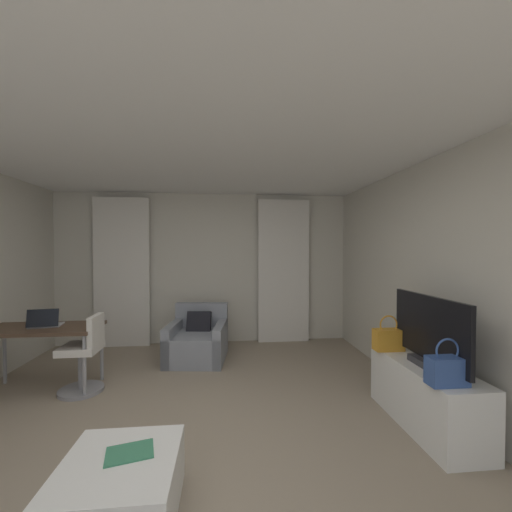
{
  "coord_description": "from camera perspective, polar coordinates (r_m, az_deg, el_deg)",
  "views": [
    {
      "loc": [
        0.33,
        -2.59,
        1.64
      ],
      "look_at": [
        0.73,
        1.39,
        1.55
      ],
      "focal_mm": 22.19,
      "sensor_mm": 36.0,
      "label": 1
    }
  ],
  "objects": [
    {
      "name": "ground_plane",
      "position": [
        3.08,
        -12.92,
        -30.89
      ],
      "size": [
        12.0,
        12.0,
        0.0
      ],
      "primitive_type": "plane",
      "color": "gray"
    },
    {
      "name": "wall_window",
      "position": [
        5.64,
        -9.14,
        -2.17
      ],
      "size": [
        5.12,
        0.06,
        2.6
      ],
      "color": "beige",
      "rests_on": "ground"
    },
    {
      "name": "wall_right",
      "position": [
        3.41,
        34.52,
        -4.64
      ],
      "size": [
        0.06,
        6.12,
        2.6
      ],
      "color": "beige",
      "rests_on": "ground"
    },
    {
      "name": "ceiling",
      "position": [
        2.79,
        -13.22,
        22.06
      ],
      "size": [
        5.12,
        6.12,
        0.06
      ],
      "primitive_type": "cube",
      "color": "white",
      "rests_on": "wall_left"
    },
    {
      "name": "curtain_left_panel",
      "position": [
        5.76,
        -23.02,
        -2.68
      ],
      "size": [
        0.9,
        0.06,
        2.5
      ],
      "color": "silver",
      "rests_on": "ground"
    },
    {
      "name": "curtain_right_panel",
      "position": [
        5.6,
        4.99,
        -2.69
      ],
      "size": [
        0.9,
        0.06,
        2.5
      ],
      "color": "silver",
      "rests_on": "ground"
    },
    {
      "name": "armchair",
      "position": [
        4.94,
        -10.46,
        -14.87
      ],
      "size": [
        0.91,
        0.97,
        0.78
      ],
      "color": "gray",
      "rests_on": "ground"
    },
    {
      "name": "desk",
      "position": [
        4.49,
        -34.13,
        -11.41
      ],
      "size": [
        1.23,
        0.59,
        0.74
      ],
      "color": "#4C3828",
      "rests_on": "ground"
    },
    {
      "name": "desk_chair",
      "position": [
        4.28,
        -28.52,
        -15.8
      ],
      "size": [
        0.48,
        0.48,
        0.88
      ],
      "color": "gray",
      "rests_on": "ground"
    },
    {
      "name": "laptop",
      "position": [
        4.46,
        -33.74,
        -10.0
      ],
      "size": [
        0.36,
        0.3,
        0.22
      ],
      "color": "#ADADB2",
      "rests_on": "desk"
    },
    {
      "name": "coffee_table",
      "position": [
        2.5,
        -23.42,
        -34.32
      ],
      "size": [
        0.68,
        0.71,
        0.37
      ],
      "color": "white",
      "rests_on": "ground"
    },
    {
      "name": "magazine_open",
      "position": [
        2.44,
        -21.81,
        -30.02
      ],
      "size": [
        0.32,
        0.26,
        0.01
      ],
      "color": "#387F5B",
      "rests_on": "coffee_table"
    },
    {
      "name": "tv_console",
      "position": [
        3.55,
        28.16,
        -21.22
      ],
      "size": [
        0.46,
        1.21,
        0.58
      ],
      "color": "white",
      "rests_on": "ground"
    },
    {
      "name": "tv_flatscreen",
      "position": [
        3.33,
        28.76,
        -12.09
      ],
      "size": [
        0.2,
        1.02,
        0.64
      ],
      "color": "#333338",
      "rests_on": "tv_console"
    },
    {
      "name": "handbag_primary",
      "position": [
        3.69,
        22.76,
        -13.59
      ],
      "size": [
        0.3,
        0.14,
        0.37
      ],
      "color": "orange",
      "rests_on": "tv_console"
    },
    {
      "name": "handbag_secondary",
      "position": [
        3.01,
        31.19,
        -17.13
      ],
      "size": [
        0.3,
        0.14,
        0.37
      ],
      "color": "#335193",
      "rests_on": "tv_console"
    }
  ]
}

